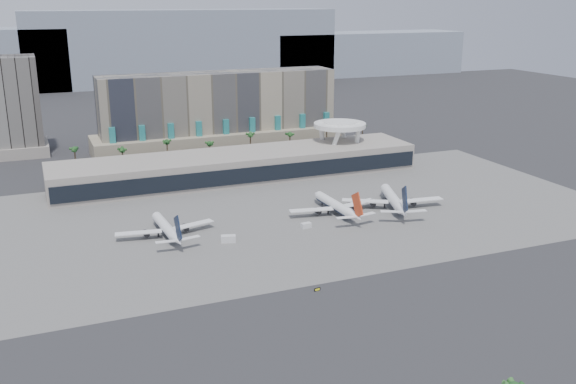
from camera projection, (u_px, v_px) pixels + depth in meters
name	position (u px, v px, depth m)	size (l,w,h in m)	color
ground	(346.00, 265.00, 202.20)	(900.00, 900.00, 0.00)	#232326
apron_pad	(282.00, 213.00, 250.98)	(260.00, 130.00, 0.06)	#5B5B59
mountain_ridge	(151.00, 53.00, 620.43)	(680.00, 60.00, 70.00)	gray
hotel	(220.00, 118.00, 355.62)	(140.00, 30.00, 42.00)	gray
office_tower	(15.00, 112.00, 338.78)	(30.00, 30.00, 52.00)	black
terminal	(239.00, 165.00, 297.74)	(170.00, 32.50, 14.50)	gray
saucer_structure	(340.00, 128.00, 319.52)	(26.00, 26.00, 21.89)	white
palm_row	(231.00, 140.00, 330.29)	(157.80, 2.80, 13.10)	brown
airliner_left	(166.00, 228.00, 225.43)	(35.69, 36.81, 12.70)	white
airliner_centre	(336.00, 206.00, 248.92)	(37.83, 38.97, 13.45)	white
airliner_right	(393.00, 199.00, 255.43)	(39.60, 40.97, 14.65)	white
service_vehicle_a	(228.00, 239.00, 220.51)	(5.00, 2.45, 2.45)	silver
service_vehicle_b	(306.00, 225.00, 234.35)	(3.66, 2.09, 1.88)	silver
taxiway_sign	(317.00, 289.00, 184.02)	(2.04, 0.55, 0.92)	black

